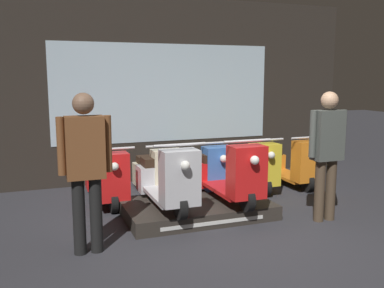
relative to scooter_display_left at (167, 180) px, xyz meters
The scene contains 12 objects.
ground_plane 1.41m from the scooter_display_left, 60.12° to the right, with size 30.00×30.00×0.00m, color #2D2D33.
shop_wall_back 2.55m from the scooter_display_left, 73.75° to the left, with size 7.13×0.09×3.20m.
display_platform 0.62m from the scooter_display_left, ahead, with size 1.92×1.14×0.19m.
scooter_display_left is the anchor object (origin of this frame).
scooter_display_right 0.87m from the scooter_display_left, ahead, with size 0.62×1.56×0.90m.
scooter_backrow_0 1.25m from the scooter_display_left, 118.62° to the left, with size 0.62×1.56×0.90m.
scooter_backrow_1 1.12m from the scooter_display_left, 80.39° to the left, with size 0.62×1.56×0.90m.
scooter_backrow_2 1.47m from the scooter_display_left, 48.51° to the left, with size 0.62×1.56×0.90m.
scooter_backrow_3 2.06m from the scooter_display_left, 32.01° to the left, with size 0.62×1.56×0.90m.
scooter_backrow_4 2.75m from the scooter_display_left, 23.37° to the left, with size 0.62×1.56×0.90m.
person_left_browsing 1.35m from the scooter_display_left, 147.34° to the right, with size 0.55×0.22×1.68m.
person_right_browsing 2.07m from the scooter_display_left, 19.82° to the right, with size 0.54×0.22×1.66m.
Camera 1 is at (-2.18, -3.95, 1.84)m, focal length 40.00 mm.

